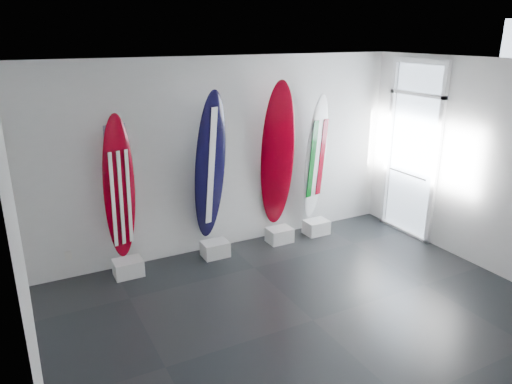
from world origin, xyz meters
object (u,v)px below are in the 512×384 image
surfboard_navy (210,168)px  surfboard_italy (316,159)px  surfboard_usa (119,189)px  surfboard_swiss (278,156)px

surfboard_navy → surfboard_italy: bearing=-11.1°
surfboard_usa → surfboard_italy: size_ratio=0.96×
surfboard_navy → surfboard_swiss: (1.16, 0.00, 0.04)m
surfboard_swiss → surfboard_italy: size_ratio=1.13×
surfboard_usa → surfboard_navy: size_ratio=0.89×
surfboard_swiss → surfboard_italy: bearing=13.5°
surfboard_usa → surfboard_italy: (3.24, 0.00, 0.04)m
surfboard_navy → surfboard_usa: bearing=168.9°
surfboard_usa → surfboard_swiss: size_ratio=0.86×
surfboard_swiss → surfboard_navy: bearing=-166.5°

